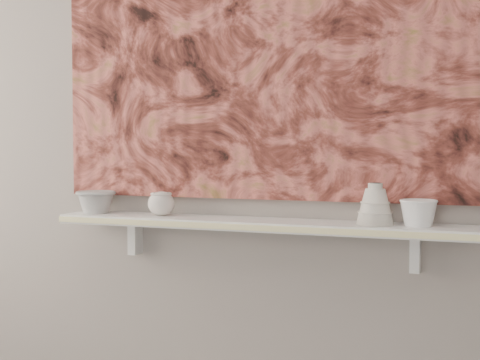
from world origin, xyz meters
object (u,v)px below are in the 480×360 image
at_px(bowl_grey, 96,202).
at_px(bell_vessel, 375,204).
at_px(painting, 267,34).
at_px(shelf, 258,224).
at_px(bowl_white, 418,213).
at_px(cup_cream, 161,204).

relative_size(bowl_grey, bell_vessel, 1.11).
relative_size(painting, bowl_grey, 10.60).
bearing_deg(shelf, bowl_grey, 180.00).
distance_m(painting, bell_vessel, 0.67).
xyz_separation_m(bell_vessel, bowl_white, (0.13, 0.00, -0.02)).
height_order(cup_cream, bell_vessel, bell_vessel).
relative_size(bowl_grey, cup_cream, 1.56).
bearing_deg(shelf, painting, 90.00).
bearing_deg(bowl_grey, shelf, 0.00).
xyz_separation_m(painting, cup_cream, (-0.35, -0.08, -0.57)).
bearing_deg(cup_cream, bowl_grey, 180.00).
bearing_deg(bell_vessel, cup_cream, 180.00).
height_order(bowl_grey, cup_cream, same).
bearing_deg(painting, shelf, -90.00).
height_order(shelf, bowl_grey, bowl_grey).
bearing_deg(bowl_white, bowl_grey, 180.00).
bearing_deg(bowl_white, cup_cream, 180.00).
xyz_separation_m(painting, bowl_white, (0.50, -0.08, -0.57)).
bearing_deg(painting, bowl_white, -9.08).
xyz_separation_m(shelf, bowl_grey, (-0.61, 0.00, 0.06)).
bearing_deg(bell_vessel, bowl_white, 0.00).
bearing_deg(bowl_grey, cup_cream, 0.00).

